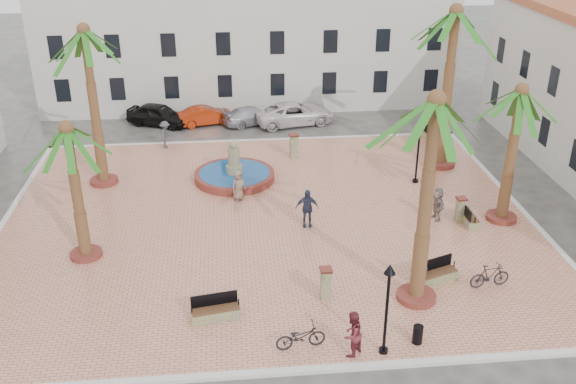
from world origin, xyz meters
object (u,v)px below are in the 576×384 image
palm_sw (69,145)px  palm_e (519,106)px  bench_se (436,276)px  car_silver (253,116)px  cyclist_a (420,269)px  bicycle_b (490,276)px  car_red (206,116)px  lamppost_s (388,294)px  bicycle_a (301,337)px  palm_s (434,124)px  car_white (294,113)px  pedestrian_east (437,204)px  fountain (235,174)px  bench_s (216,312)px  bench_e (468,217)px  palm_ne (454,29)px  bench_ne (430,136)px  pedestrian_north (165,135)px  cyclist_b (352,334)px  pedestrian_fountain_b (307,208)px  bollard_se (326,283)px  bollard_e (460,209)px  pedestrian_fountain_a (239,186)px  car_black (159,115)px  litter_bin (418,334)px  lamppost_e (419,139)px  bollard_n (294,145)px

palm_sw → palm_e: bearing=4.4°
bench_se → car_silver: size_ratio=0.47×
cyclist_a → bicycle_b: 2.89m
bench_se → car_red: car_red is taller
lamppost_s → bicycle_a: (-2.90, 0.55, -2.01)m
palm_s → car_white: 22.76m
pedestrian_east → car_red: pedestrian_east is taller
fountain → bicycle_a: size_ratio=2.47×
bench_s → bench_e: bearing=18.5°
bicycle_a → car_red: 24.85m
palm_ne → bench_ne: 8.69m
bench_e → palm_e: bearing=-85.6°
pedestrian_north → car_red: (2.42, 4.52, -0.38)m
bench_s → cyclist_b: (4.77, -2.55, 0.60)m
bench_s → palm_s: bearing=-5.9°
palm_s → pedestrian_fountain_b: bearing=119.1°
cyclist_b → bicycle_a: bearing=-60.9°
pedestrian_north → lamppost_s: bearing=-147.0°
palm_ne → pedestrian_east: bearing=-109.1°
bollard_se → car_silver: 21.46m
pedestrian_fountain_b → bench_ne: bearing=51.0°
palm_s → palm_e: (6.07, 6.18, -1.58)m
bench_e → bollard_e: bollard_e is taller
palm_sw → car_white: palm_sw is taller
palm_e → pedestrian_fountain_a: palm_e is taller
palm_e → car_black: 24.70m
bench_ne → bollard_e: bollard_e is taller
palm_e → bicycle_a: 15.05m
palm_e → bollard_e: bearing=179.8°
lamppost_s → car_red: lamppost_s is taller
bench_e → palm_s: bearing=144.9°
bicycle_b → car_white: bearing=9.0°
palm_sw → bollard_e: bearing=5.0°
fountain → car_white: 10.31m
palm_sw → car_red: (5.04, 17.39, -4.85)m
palm_e → car_red: palm_e is taller
bench_se → car_white: (-3.73, 20.45, 0.33)m
bench_se → car_white: size_ratio=0.36×
fountain → bollard_e: (10.90, -6.04, 0.35)m
litter_bin → fountain: bearing=112.8°
car_red → pedestrian_fountain_a: bearing=173.9°
palm_sw → lamppost_e: (16.83, 6.26, -2.81)m
lamppost_s → lamppost_e: (5.11, 13.98, 0.05)m
palm_sw → litter_bin: bearing=-29.3°
pedestrian_fountain_a → pedestrian_north: size_ratio=0.94×
bench_se → car_red: (-9.87, 20.93, 0.20)m
palm_s → pedestrian_fountain_b: (-3.61, 6.48, -6.46)m
bollard_n → bollard_e: 11.49m
cyclist_a → bollard_n: bearing=-51.5°
bollard_e → bicycle_a: bearing=-135.5°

